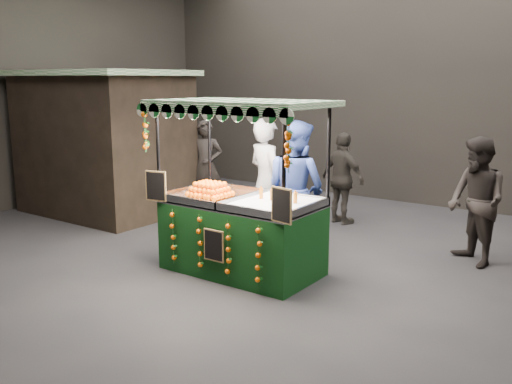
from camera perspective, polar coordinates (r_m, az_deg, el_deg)
The scene contains 9 objects.
ground at distance 7.31m, azimuth 1.62°, elevation -8.05°, with size 12.00×12.00×0.00m, color black.
neighbour_stall_left at distance 10.69m, azimuth -15.25°, elevation 4.98°, with size 3.00×2.20×2.60m.
juice_stall at distance 7.07m, azimuth -1.57°, elevation -2.96°, with size 2.26×1.33×2.19m.
vendor_grey at distance 8.17m, azimuth 1.05°, elevation 0.93°, with size 0.81×0.68×1.90m.
vendor_blue at distance 7.72m, azimuth 4.08°, elevation 0.32°, with size 1.05×0.89×1.90m.
shopper_0 at distance 10.44m, azimuth -5.16°, elevation 2.66°, with size 0.74×0.67×1.70m.
shopper_1 at distance 7.90m, azimuth 21.62°, elevation -0.93°, with size 1.05×1.04×1.71m.
shopper_2 at distance 9.59m, azimuth 8.86°, elevation 1.37°, with size 0.99×0.64×1.57m.
shopper_4 at distance 11.83m, azimuth -9.78°, elevation 3.25°, with size 0.90×0.89×1.57m.
Camera 1 is at (3.83, -5.73, 2.44)m, focal length 39.11 mm.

